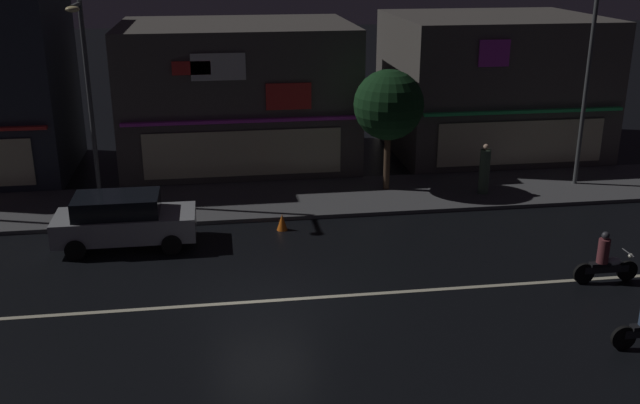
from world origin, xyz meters
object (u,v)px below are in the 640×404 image
at_px(traffic_cone, 282,222).
at_px(parked_car_near_kerb, 123,220).
at_px(streetlamp_east, 591,67).
at_px(streetlamp_mid, 88,89).
at_px(pedestrian_on_sidewalk, 484,171).
at_px(motorcycle_lead, 605,261).

bearing_deg(traffic_cone, parked_car_near_kerb, -172.96).
relative_size(streetlamp_east, parked_car_near_kerb, 1.81).
distance_m(streetlamp_mid, traffic_cone, 8.02).
height_order(streetlamp_east, parked_car_near_kerb, streetlamp_east).
relative_size(streetlamp_mid, pedestrian_on_sidewalk, 3.73).
xyz_separation_m(streetlamp_east, pedestrian_on_sidewalk, (-3.99, -0.43, -3.66)).
height_order(streetlamp_mid, parked_car_near_kerb, streetlamp_mid).
relative_size(streetlamp_mid, motorcycle_lead, 3.73).
bearing_deg(traffic_cone, streetlamp_mid, 154.68).
height_order(motorcycle_lead, traffic_cone, motorcycle_lead).
distance_m(streetlamp_east, pedestrian_on_sidewalk, 5.43).
bearing_deg(parked_car_near_kerb, streetlamp_east, -168.75).
distance_m(pedestrian_on_sidewalk, parked_car_near_kerb, 13.12).
bearing_deg(parked_car_near_kerb, traffic_cone, -172.96).
relative_size(streetlamp_east, traffic_cone, 14.15).
distance_m(streetlamp_mid, pedestrian_on_sidewalk, 14.44).
distance_m(pedestrian_on_sidewalk, motorcycle_lead, 7.60).
xyz_separation_m(pedestrian_on_sidewalk, traffic_cone, (-7.79, -2.29, -0.74)).
xyz_separation_m(streetlamp_mid, motorcycle_lead, (14.77, -8.22, -3.69)).
bearing_deg(pedestrian_on_sidewalk, streetlamp_east, -170.55).
xyz_separation_m(pedestrian_on_sidewalk, motorcycle_lead, (0.73, -7.56, -0.39)).
relative_size(pedestrian_on_sidewalk, parked_car_near_kerb, 0.44).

